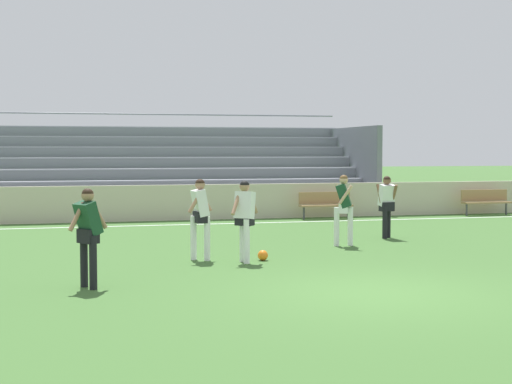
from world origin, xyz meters
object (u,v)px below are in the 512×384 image
bench_centre_sideline (325,203)px  bench_far_right (485,200)px  player_white_wide_left (200,212)px  player_white_wide_right (245,214)px  soccer_ball (263,255)px  bleacher_stand (128,167)px  player_white_trailing_run (387,201)px  player_dark_challenging (344,203)px  player_dark_deep_cover (88,229)px

bench_centre_sideline → bench_far_right: bearing=0.0°
bench_far_right → player_white_wide_left: (-11.61, -8.21, 0.49)m
player_white_wide_right → soccer_ball: 1.02m
bench_centre_sideline → bleacher_stand: bearing=147.9°
bleacher_stand → player_white_wide_left: (0.65, -12.15, -0.64)m
player_white_trailing_run → soccer_ball: 5.21m
player_white_trailing_run → player_white_wide_right: bearing=-144.8°
bleacher_stand → player_dark_challenging: size_ratio=10.28×
bench_far_right → player_white_wide_right: bearing=-140.9°
player_dark_deep_cover → player_white_trailing_run: (7.77, 5.37, -0.04)m
bench_far_right → player_dark_deep_cover: bearing=-142.0°
player_white_wide_right → player_dark_deep_cover: bearing=-146.1°
bench_centre_sideline → player_white_wide_left: player_white_wide_left is taller
soccer_ball → player_dark_deep_cover: bearing=-147.4°
bleacher_stand → player_white_trailing_run: bleacher_stand is taller
bleacher_stand → player_white_trailing_run: 11.26m
player_white_wide_left → player_white_wide_right: bearing=-33.0°
bench_far_right → player_white_trailing_run: 8.32m
bench_centre_sideline → player_dark_deep_cover: 13.52m
bench_centre_sideline → soccer_ball: bearing=-116.9°
soccer_ball → bench_centre_sideline: bearing=63.1°
bleacher_stand → player_white_wide_right: bearing=-83.3°
soccer_ball → player_white_wide_left: bearing=163.9°
bench_centre_sideline → player_white_trailing_run: (-0.21, -5.53, 0.43)m
player_white_trailing_run → player_white_wide_left: bearing=-153.6°
player_white_wide_left → player_dark_challenging: player_dark_challenging is taller
bench_far_right → player_white_wide_right: player_white_wide_right is taller
player_white_wide_left → player_dark_deep_cover: bearing=-131.2°
player_dark_deep_cover → player_white_wide_right: bearing=33.9°
player_dark_challenging → soccer_ball: bearing=-143.3°
player_white_wide_left → player_white_trailing_run: player_white_wide_left is taller
player_dark_challenging → soccer_ball: (-2.49, -1.86, -0.92)m
bench_far_right → bleacher_stand: bearing=162.2°
soccer_ball → player_dark_challenging: bearing=36.7°
player_white_wide_right → player_dark_challenging: bearing=34.9°
player_white_wide_left → player_white_trailing_run: size_ratio=1.05×
player_white_wide_right → player_dark_challenging: 3.57m
bleacher_stand → soccer_ball: (1.93, -12.52, -1.56)m
bleacher_stand → soccer_ball: 12.76m
player_white_wide_left → soccer_ball: player_white_wide_left is taller
player_white_wide_left → player_dark_deep_cover: 3.57m
bench_far_right → player_white_wide_left: bearing=-144.7°
bleacher_stand → bench_centre_sideline: bearing=-32.1°
bench_centre_sideline → bench_far_right: (5.99, 0.00, 0.00)m
bench_centre_sideline → player_dark_challenging: size_ratio=1.04×
bench_far_right → player_dark_challenging: player_dark_challenging is taller
bench_far_right → soccer_ball: size_ratio=8.18×
bench_centre_sideline → player_dark_deep_cover: player_dark_deep_cover is taller
player_white_wide_right → soccer_ball: size_ratio=7.73×
player_dark_challenging → player_dark_deep_cover: (-6.12, -4.18, -0.02)m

